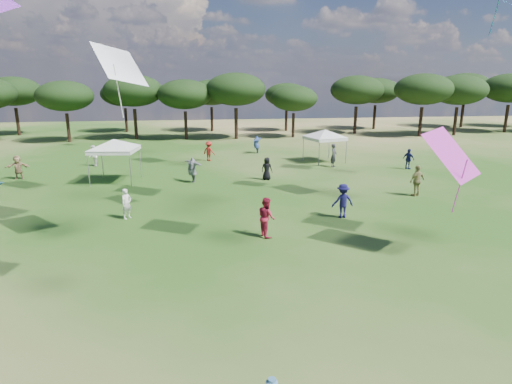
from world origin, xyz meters
TOP-DOWN VIEW (x-y plane):
  - tree_line at (2.39, 47.41)m, footprint 108.78×17.63m
  - tent_left at (-7.06, 23.32)m, footprint 5.75×5.75m
  - tent_right at (9.08, 28.43)m, footprint 5.42×5.42m
  - festival_crowd at (-1.26, 22.48)m, footprint 29.73×23.62m

SIDE VIEW (x-z plane):
  - festival_crowd at x=-1.26m, z-range -0.08..1.78m
  - tent_right at x=9.08m, z-range 1.08..4.09m
  - tent_left at x=-7.06m, z-range 1.18..4.38m
  - tree_line at x=2.39m, z-range 1.54..9.31m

